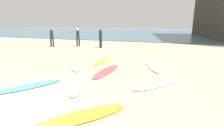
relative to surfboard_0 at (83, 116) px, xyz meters
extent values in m
plane|color=#C6B28E|center=(-1.77, 0.14, -0.04)|extent=(120.00, 120.00, 0.00)
cube|color=slate|center=(-1.77, 36.15, 0.00)|extent=(120.00, 40.00, 0.08)
ellipsoid|color=orange|center=(0.00, 0.00, 0.00)|extent=(1.98, 2.06, 0.08)
ellipsoid|color=silver|center=(1.17, 5.20, 0.00)|extent=(1.19, 2.31, 0.07)
ellipsoid|color=yellow|center=(-1.79, 5.66, -0.01)|extent=(0.54, 2.16, 0.06)
ellipsoid|color=#EAEDBD|center=(-1.14, 1.82, 0.01)|extent=(1.27, 2.27, 0.09)
ellipsoid|color=#DF5358|center=(-0.80, 3.73, 0.00)|extent=(0.73, 2.55, 0.07)
ellipsoid|color=silver|center=(-2.49, 4.06, 0.00)|extent=(1.45, 2.02, 0.08)
ellipsoid|color=white|center=(1.61, 2.84, 0.00)|extent=(1.97, 2.23, 0.07)
ellipsoid|color=#51A3DB|center=(-2.70, 1.11, 0.00)|extent=(1.67, 2.16, 0.08)
cylinder|color=black|center=(-8.60, 9.83, 0.35)|extent=(0.14, 0.14, 0.78)
cylinder|color=black|center=(-8.44, 9.96, 0.35)|extent=(0.14, 0.14, 0.78)
cylinder|color=black|center=(-8.52, 9.90, 1.07)|extent=(0.39, 0.39, 0.65)
sphere|color=brown|center=(-8.52, 9.90, 1.51)|extent=(0.21, 0.21, 0.21)
cylinder|color=black|center=(-6.25, 10.95, 0.36)|extent=(0.14, 0.14, 0.80)
cylinder|color=black|center=(-6.43, 10.85, 0.36)|extent=(0.14, 0.14, 0.80)
cylinder|color=black|center=(-6.34, 10.90, 1.10)|extent=(0.38, 0.38, 0.67)
sphere|color=beige|center=(-6.34, 10.90, 1.54)|extent=(0.22, 0.22, 0.22)
cylinder|color=black|center=(-3.90, 10.73, 0.37)|extent=(0.14, 0.14, 0.82)
cylinder|color=black|center=(-3.93, 10.53, 0.37)|extent=(0.14, 0.14, 0.82)
cylinder|color=black|center=(-3.92, 10.63, 1.12)|extent=(0.32, 0.32, 0.68)
sphere|color=brown|center=(-3.92, 10.63, 1.57)|extent=(0.22, 0.22, 0.22)
camera|label=1|loc=(1.79, -3.15, 2.16)|focal=26.79mm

